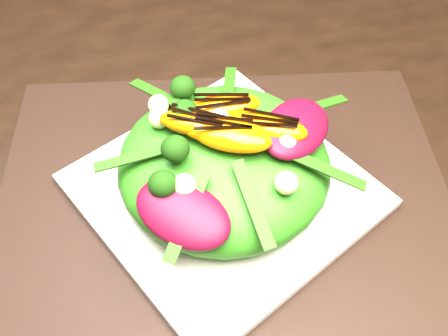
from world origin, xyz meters
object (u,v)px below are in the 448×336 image
object	(u,v)px
placemat	(224,194)
dining_table	(366,58)
lettuce_mound	(224,163)
salad_bowl	(224,183)
orange_segment	(216,111)
plate_base	(224,190)

from	to	relation	value
placemat	dining_table	bearing A→B (deg)	35.66
dining_table	lettuce_mound	size ratio (longest dim) A/B	8.03
placemat	lettuce_mound	size ratio (longest dim) A/B	2.27
salad_bowl	orange_segment	size ratio (longest dim) A/B	3.13
salad_bowl	lettuce_mound	world-z (taller)	lettuce_mound
dining_table	placemat	size ratio (longest dim) A/B	3.54
plate_base	lettuce_mound	xyz separation A→B (m)	(0.00, 0.00, 0.04)
salad_bowl	dining_table	bearing A→B (deg)	35.66
dining_table	plate_base	xyz separation A→B (m)	(-0.25, -0.18, 0.03)
placemat	plate_base	distance (m)	0.01
orange_segment	dining_table	bearing A→B (deg)	31.01
lettuce_mound	orange_segment	distance (m)	0.05
plate_base	lettuce_mound	bearing A→B (deg)	0.00
salad_bowl	lettuce_mound	bearing A→B (deg)	0.00
placemat	orange_segment	xyz separation A→B (m)	(0.00, 0.03, 0.09)
dining_table	orange_segment	xyz separation A→B (m)	(-0.25, -0.15, 0.11)
salad_bowl	orange_segment	bearing A→B (deg)	89.75
plate_base	salad_bowl	world-z (taller)	salad_bowl
dining_table	placemat	bearing A→B (deg)	-144.34
placemat	lettuce_mound	world-z (taller)	lettuce_mound
dining_table	salad_bowl	distance (m)	0.30
plate_base	salad_bowl	distance (m)	0.01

